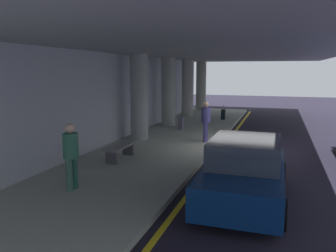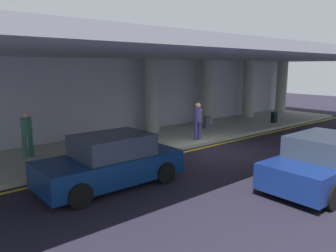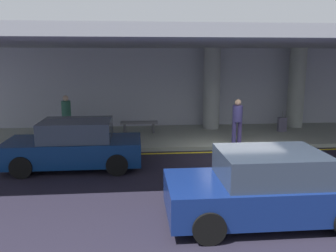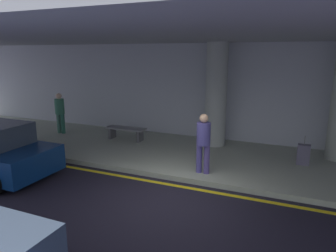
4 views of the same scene
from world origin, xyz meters
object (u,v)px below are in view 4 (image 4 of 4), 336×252
object	(u,v)px
person_waiting_for_ride	(203,140)
bench_metal	(126,131)
suitcase_upright_secondary	(303,155)
support_column_far_left	(216,95)
traveler_with_luggage	(60,110)

from	to	relation	value
person_waiting_for_ride	bench_metal	bearing A→B (deg)	111.64
person_waiting_for_ride	suitcase_upright_secondary	size ratio (longest dim) A/B	1.87
support_column_far_left	traveler_with_luggage	distance (m)	6.48
bench_metal	person_waiting_for_ride	bearing A→B (deg)	-29.66
traveler_with_luggage	bench_metal	distance (m)	3.10
traveler_with_luggage	bench_metal	xyz separation A→B (m)	(3.03, 0.16, -0.61)
traveler_with_luggage	suitcase_upright_secondary	distance (m)	9.37
person_waiting_for_ride	suitcase_upright_secondary	world-z (taller)	person_waiting_for_ride
traveler_with_luggage	bench_metal	bearing A→B (deg)	84.68
support_column_far_left	suitcase_upright_secondary	distance (m)	3.49
support_column_far_left	bench_metal	world-z (taller)	support_column_far_left
traveler_with_luggage	suitcase_upright_secondary	world-z (taller)	traveler_with_luggage
person_waiting_for_ride	support_column_far_left	bearing A→B (deg)	59.45
support_column_far_left	bench_metal	distance (m)	3.71
support_column_far_left	traveler_with_luggage	bearing A→B (deg)	-172.23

